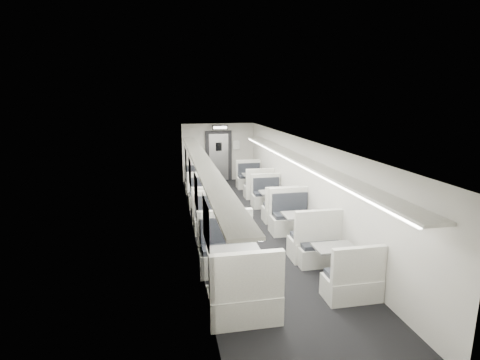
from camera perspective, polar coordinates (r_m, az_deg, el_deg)
name	(u,v)px	position (r m, az deg, el deg)	size (l,w,h in m)	color
room	(249,185)	(9.93, 1.44, -0.81)	(3.24, 12.24, 2.64)	black
booth_left_a	(201,187)	(13.19, -5.99, -1.12)	(1.05, 2.12, 1.13)	white
booth_left_b	(207,202)	(11.39, -5.11, -3.43)	(1.00, 2.04, 1.09)	white
booth_left_c	(217,229)	(9.20, -3.57, -7.40)	(1.00, 2.03, 1.08)	white
booth_left_d	(234,271)	(6.98, -0.86, -13.74)	(1.15, 2.34, 1.25)	white
booth_right_a	(254,183)	(13.88, 2.11, -0.44)	(0.99, 2.00, 1.07)	white
booth_right_b	(273,202)	(11.47, 5.05, -3.37)	(0.97, 1.97, 1.05)	white
booth_right_c	(302,229)	(9.21, 9.38, -7.35)	(1.08, 2.19, 1.17)	white
booth_right_d	(334,263)	(7.68, 14.15, -12.10)	(0.97, 1.97, 1.05)	white
passenger	(204,177)	(12.70, -5.52, 0.53)	(0.62, 0.41, 1.70)	black
window_a	(186,160)	(13.02, -8.25, 3.00)	(0.02, 1.18, 0.84)	black
window_b	(190,173)	(10.86, -7.63, 1.07)	(0.02, 1.18, 0.84)	black
window_c	(196,192)	(8.72, -6.71, -1.81)	(0.02, 1.18, 0.84)	black
window_d	(206,223)	(6.62, -5.19, -6.54)	(0.02, 1.18, 0.84)	black
luggage_rack_left	(203,162)	(9.30, -5.65, 2.71)	(0.46, 10.40, 0.09)	white
luggage_rack_right	(299,159)	(9.85, 8.94, 3.17)	(0.46, 10.40, 0.09)	white
vestibule_door	(219,156)	(15.70, -3.27, 3.63)	(1.10, 0.13, 2.10)	black
exit_sign	(220,127)	(15.07, -3.07, 8.00)	(0.62, 0.12, 0.16)	black
wall_notice	(236,145)	(15.74, -0.57, 5.37)	(0.32, 0.02, 0.40)	silver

